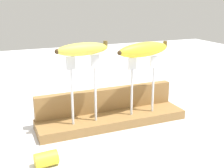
% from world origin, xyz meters
% --- Properties ---
extents(ground_plane, '(3.00, 3.00, 0.00)m').
position_xyz_m(ground_plane, '(0.00, 0.00, 0.00)').
color(ground_plane, silver).
extents(wooden_board, '(0.46, 0.12, 0.03)m').
position_xyz_m(wooden_board, '(0.00, 0.00, 0.01)').
color(wooden_board, olive).
rests_on(wooden_board, ground).
extents(board_backstop, '(0.45, 0.03, 0.07)m').
position_xyz_m(board_backstop, '(0.00, 0.05, 0.06)').
color(board_backstop, olive).
rests_on(board_backstop, wooden_board).
extents(fork_stand_left, '(0.10, 0.01, 0.20)m').
position_xyz_m(fork_stand_left, '(-0.09, -0.02, 0.15)').
color(fork_stand_left, silver).
rests_on(fork_stand_left, wooden_board).
extents(fork_stand_right, '(0.10, 0.01, 0.18)m').
position_xyz_m(fork_stand_right, '(0.09, -0.02, 0.14)').
color(fork_stand_right, silver).
rests_on(fork_stand_right, wooden_board).
extents(banana_raised_left, '(0.16, 0.06, 0.04)m').
position_xyz_m(banana_raised_left, '(-0.09, -0.02, 0.24)').
color(banana_raised_left, '#DBD147').
rests_on(banana_raised_left, fork_stand_left).
extents(banana_raised_right, '(0.19, 0.09, 0.04)m').
position_xyz_m(banana_raised_right, '(0.09, -0.02, 0.23)').
color(banana_raised_right, yellow).
rests_on(banana_raised_right, fork_stand_right).
extents(fork_fallen_near, '(0.16, 0.07, 0.01)m').
position_xyz_m(fork_fallen_near, '(-0.24, 0.38, 0.00)').
color(fork_fallen_near, silver).
rests_on(fork_fallen_near, ground).
extents(banana_chunk_near, '(0.06, 0.04, 0.04)m').
position_xyz_m(banana_chunk_near, '(-0.23, -0.16, 0.02)').
color(banana_chunk_near, yellow).
rests_on(banana_chunk_near, ground).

